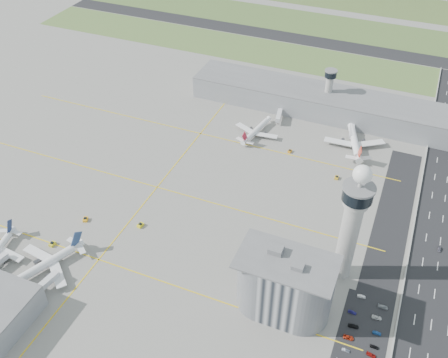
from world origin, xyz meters
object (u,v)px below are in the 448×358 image
at_px(car_lot_7, 371,355).
at_px(car_hw_1, 439,249).
at_px(tug_1, 85,219).
at_px(car_lot_1, 346,350).
at_px(jet_bridge_near_2, 35,295).
at_px(tug_4, 290,151).
at_px(car_lot_9, 377,333).
at_px(tug_0, 1,241).
at_px(car_lot_5, 361,296).
at_px(car_lot_10, 377,318).
at_px(car_lot_4, 352,312).
at_px(jet_bridge_far_1, 352,127).
at_px(airplane_far_b, 355,136).
at_px(car_lot_2, 348,338).
at_px(car_lot_8, 374,347).
at_px(car_lot_11, 383,307).
at_px(admin_building, 284,285).
at_px(tug_5, 337,177).
at_px(tug_2, 52,244).
at_px(secondary_tower, 329,88).
at_px(control_tower, 352,220).
at_px(car_lot_3, 353,326).
at_px(car_hw_4, 443,112).
at_px(airplane_near_c, 43,261).
at_px(airplane_far_a, 257,127).
at_px(jet_bridge_far_0, 280,112).
at_px(tug_3, 140,225).

xyz_separation_m(car_lot_7, car_hw_1, (21.44, 72.57, 0.02)).
bearing_deg(tug_1, car_lot_1, -29.67).
xyz_separation_m(jet_bridge_near_2, car_hw_1, (167.77, 102.50, -2.25)).
xyz_separation_m(tug_4, car_lot_9, (72.78, -112.61, -0.24)).
bearing_deg(tug_0, car_lot_5, 138.92).
bearing_deg(car_lot_7, car_lot_10, 12.35).
bearing_deg(car_lot_4, jet_bridge_far_1, 16.16).
distance_m(jet_bridge_near_2, car_lot_1, 139.06).
height_order(airplane_far_b, jet_bridge_near_2, airplane_far_b).
bearing_deg(tug_0, car_lot_2, 131.41).
relative_size(jet_bridge_near_2, tug_1, 4.23).
distance_m(car_lot_8, car_lot_9, 7.03).
bearing_deg(car_lot_11, car_lot_7, 175.44).
height_order(admin_building, tug_5, admin_building).
relative_size(tug_2, car_lot_7, 0.83).
bearing_deg(secondary_tower, control_tower, -73.52).
relative_size(car_lot_3, car_lot_10, 1.04).
distance_m(jet_bridge_far_1, car_lot_8, 164.23).
xyz_separation_m(car_hw_1, car_hw_4, (-7.55, 137.95, 0.01)).
xyz_separation_m(jet_bridge_far_1, tug_1, (-114.14, -141.19, -1.89)).
relative_size(car_hw_1, car_hw_4, 1.02).
relative_size(car_lot_3, car_lot_8, 1.26).
distance_m(airplane_near_c, car_lot_7, 154.13).
xyz_separation_m(airplane_far_a, jet_bridge_far_0, (7.45, 27.64, -2.27)).
bearing_deg(jet_bridge_far_1, car_lot_9, 5.39).
relative_size(car_lot_4, car_hw_1, 1.02).
relative_size(admin_building, car_lot_2, 9.25).
bearing_deg(control_tower, car_lot_3, -67.21).
distance_m(car_lot_2, car_lot_9, 12.76).
bearing_deg(airplane_near_c, car_lot_4, 126.18).
bearing_deg(admin_building, car_lot_1, -19.43).
distance_m(airplane_far_b, car_lot_8, 148.14).
relative_size(tug_3, tug_4, 1.19).
height_order(control_tower, car_lot_4, control_tower).
bearing_deg(car_lot_8, jet_bridge_near_2, 104.42).
relative_size(admin_building, car_hw_1, 11.51).
xyz_separation_m(tug_3, car_lot_4, (114.60, -11.48, -0.36)).
height_order(tug_1, car_lot_9, tug_1).
distance_m(jet_bridge_far_0, tug_5, 75.14).
xyz_separation_m(tug_5, car_lot_11, (39.90, -83.07, -0.22)).
xyz_separation_m(tug_1, car_lot_4, (144.05, -3.93, -0.33)).
relative_size(control_tower, airplane_near_c, 1.53).
bearing_deg(tug_3, car_lot_10, 6.11).
xyz_separation_m(secondary_tower, tug_1, (-92.14, -159.19, -17.84)).
xyz_separation_m(tug_1, car_hw_4, (169.36, 188.64, -0.35)).
relative_size(secondary_tower, car_hw_1, 8.74).
xyz_separation_m(airplane_far_b, car_lot_11, (37.51, -121.51, -5.77)).
height_order(airplane_far_b, car_lot_5, airplane_far_b).
xyz_separation_m(secondary_tower, airplane_far_a, (-35.45, -45.64, -13.68)).
distance_m(tug_0, car_lot_2, 176.03).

